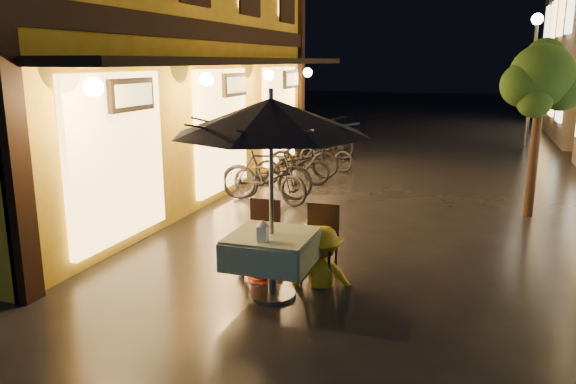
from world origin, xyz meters
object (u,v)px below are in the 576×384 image
(person_orange, at_px, (260,222))
(bicycle_0, at_px, (269,178))
(person_yellow, at_px, (322,228))
(patio_umbrella, at_px, (271,117))
(table_lantern, at_px, (263,229))
(cafe_table, at_px, (272,249))

(person_orange, relative_size, bicycle_0, 0.81)
(person_orange, bearing_deg, person_yellow, -176.76)
(patio_umbrella, distance_m, table_lantern, 1.26)
(person_yellow, relative_size, bicycle_0, 0.81)
(cafe_table, height_order, patio_umbrella, patio_umbrella)
(cafe_table, bearing_deg, table_lantern, -90.00)
(patio_umbrella, xyz_separation_m, person_orange, (-0.36, 0.54, -1.41))
(patio_umbrella, distance_m, person_yellow, 1.59)
(table_lantern, xyz_separation_m, person_yellow, (0.46, 0.85, -0.18))
(person_orange, distance_m, bicycle_0, 3.99)
(person_yellow, bearing_deg, table_lantern, 44.53)
(cafe_table, bearing_deg, person_yellow, 50.88)
(person_orange, bearing_deg, table_lantern, 115.13)
(table_lantern, relative_size, person_orange, 0.17)
(table_lantern, height_order, person_yellow, person_yellow)
(cafe_table, relative_size, patio_umbrella, 0.40)
(cafe_table, bearing_deg, person_orange, 123.55)
(person_yellow, xyz_separation_m, bicycle_0, (-2.09, 3.76, -0.26))
(cafe_table, distance_m, person_yellow, 0.74)
(patio_umbrella, bearing_deg, table_lantern, -90.00)
(bicycle_0, bearing_deg, cafe_table, -141.33)
(cafe_table, xyz_separation_m, bicycle_0, (-1.64, 4.32, -0.11))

